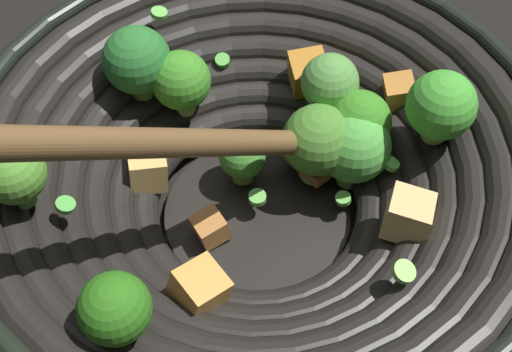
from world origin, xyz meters
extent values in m
plane|color=black|center=(0.00, 0.00, 0.00)|extent=(4.00, 4.00, 0.00)
cylinder|color=black|center=(0.00, 0.00, 0.01)|extent=(0.15, 0.15, 0.01)
torus|color=black|center=(0.00, 0.00, 0.02)|extent=(0.20, 0.20, 0.03)
torus|color=black|center=(0.00, 0.00, 0.03)|extent=(0.24, 0.24, 0.03)
torus|color=black|center=(0.00, 0.00, 0.04)|extent=(0.27, 0.27, 0.03)
torus|color=black|center=(0.00, 0.00, 0.05)|extent=(0.30, 0.30, 0.03)
torus|color=black|center=(0.00, 0.00, 0.06)|extent=(0.34, 0.34, 0.03)
torus|color=black|center=(0.00, 0.00, 0.08)|extent=(0.37, 0.37, 0.03)
torus|color=black|center=(0.00, 0.00, 0.09)|extent=(0.40, 0.40, 0.03)
torus|color=black|center=(0.00, 0.00, 0.10)|extent=(0.42, 0.42, 0.01)
cylinder|color=#6BAD50|center=(0.00, 0.08, 0.03)|extent=(0.03, 0.03, 0.02)
sphere|color=green|center=(0.00, 0.08, 0.06)|extent=(0.06, 0.06, 0.06)
cylinder|color=olive|center=(-0.11, -0.06, 0.06)|extent=(0.02, 0.02, 0.02)
sphere|color=#296F2D|center=(-0.11, -0.06, 0.09)|extent=(0.05, 0.05, 0.05)
cylinder|color=#6AA144|center=(-0.01, 0.09, 0.04)|extent=(0.02, 0.02, 0.02)
sphere|color=#398722|center=(-0.01, 0.09, 0.07)|extent=(0.05, 0.05, 0.05)
cylinder|color=olive|center=(-0.03, 0.00, 0.02)|extent=(0.02, 0.02, 0.02)
sphere|color=#469432|center=(-0.03, 0.00, 0.04)|extent=(0.04, 0.04, 0.04)
cylinder|color=#7EAD53|center=(-0.01, 0.05, 0.03)|extent=(0.03, 0.03, 0.02)
sphere|color=#48832D|center=(-0.01, 0.05, 0.06)|extent=(0.05, 0.05, 0.05)
cylinder|color=#74A741|center=(-0.05, 0.08, 0.05)|extent=(0.02, 0.03, 0.02)
sphere|color=#579844|center=(-0.05, 0.08, 0.08)|extent=(0.05, 0.05, 0.05)
cylinder|color=#8AB24D|center=(0.02, 0.13, 0.07)|extent=(0.02, 0.03, 0.01)
sphere|color=green|center=(0.02, 0.13, 0.10)|extent=(0.05, 0.05, 0.05)
cylinder|color=#62A537|center=(0.09, -0.12, 0.08)|extent=(0.02, 0.02, 0.02)
sphere|color=#2C6E18|center=(0.09, -0.12, 0.11)|extent=(0.04, 0.04, 0.04)
cylinder|color=#6C9644|center=(-0.01, -0.16, 0.09)|extent=(0.02, 0.02, 0.02)
sphere|color=#549531|center=(-0.01, -0.16, 0.12)|extent=(0.04, 0.04, 0.04)
cylinder|color=#88B459|center=(-0.09, -0.03, 0.05)|extent=(0.02, 0.02, 0.02)
sphere|color=#3E8C26|center=(-0.09, -0.03, 0.08)|extent=(0.05, 0.05, 0.05)
cube|color=#C77F3F|center=(0.01, -0.04, 0.02)|extent=(0.03, 0.03, 0.03)
cube|color=gold|center=(0.07, -0.07, 0.05)|extent=(0.04, 0.04, 0.04)
cube|color=#CF6624|center=(0.00, 0.09, 0.04)|extent=(0.03, 0.03, 0.03)
cube|color=#C77D34|center=(-0.03, 0.13, 0.07)|extent=(0.03, 0.03, 0.03)
cube|color=#DFBF74|center=(0.07, 0.08, 0.06)|extent=(0.04, 0.04, 0.03)
cube|color=#BF7824|center=(-0.08, 0.07, 0.06)|extent=(0.04, 0.04, 0.03)
cube|color=#ECBC68|center=(-0.05, -0.07, 0.04)|extent=(0.03, 0.03, 0.03)
cylinder|color=#56B247|center=(0.02, 0.10, 0.05)|extent=(0.01, 0.02, 0.01)
cylinder|color=#56B247|center=(-0.12, 0.01, 0.06)|extent=(0.02, 0.02, 0.01)
cylinder|color=#99D166|center=(0.12, 0.05, 0.08)|extent=(0.02, 0.02, 0.01)
cylinder|color=#99D166|center=(-0.04, -0.15, 0.09)|extent=(0.02, 0.02, 0.00)
cylinder|color=#6BC651|center=(0.02, 0.06, 0.03)|extent=(0.01, 0.01, 0.01)
cylinder|color=#6BC651|center=(-0.15, -0.03, 0.10)|extent=(0.02, 0.02, 0.01)
cylinder|color=#56B247|center=(-0.09, -0.01, 0.06)|extent=(0.02, 0.02, 0.01)
cylinder|color=#99D166|center=(0.08, -0.12, 0.09)|extent=(0.02, 0.02, 0.01)
cylinder|color=#56B247|center=(0.00, -0.13, 0.09)|extent=(0.02, 0.02, 0.01)
cylinder|color=#6BC651|center=(0.00, 0.00, 0.03)|extent=(0.02, 0.02, 0.01)
cube|color=brown|center=(-0.02, 0.07, 0.04)|extent=(0.07, 0.08, 0.01)
cylinder|color=brown|center=(0.02, -0.06, 0.14)|extent=(0.09, 0.22, 0.18)
camera|label=1|loc=(0.29, -0.11, 0.46)|focal=49.40mm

